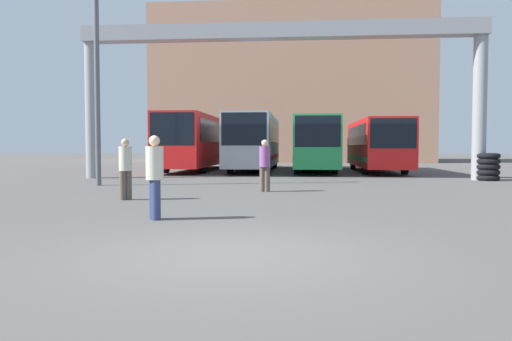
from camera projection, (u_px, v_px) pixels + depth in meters
The scene contains 12 objects.
ground_plane at pixel (231, 254), 6.93m from camera, with size 200.00×200.00×0.00m, color #514F4C.
building_backdrop at pixel (291, 89), 51.17m from camera, with size 26.51×12.00×14.80m.
overhead_gantry at pixel (279, 55), 22.56m from camera, with size 18.24×0.80×7.05m.
bus_slot_0 at pixel (197, 140), 31.13m from camera, with size 2.51×12.40×3.30m.
bus_slot_1 at pixel (255, 140), 30.56m from camera, with size 2.49×11.88×3.28m.
bus_slot_2 at pixel (314, 142), 30.49m from camera, with size 2.45×12.37×3.10m.
bus_slot_3 at pixel (377, 143), 29.28m from camera, with size 2.43×10.58×2.96m.
pedestrian_near_right at pixel (265, 164), 16.43m from camera, with size 0.36×0.36×1.72m.
pedestrian_far_center at pixel (155, 175), 10.15m from camera, with size 0.36×0.36×1.72m.
pedestrian_near_left at pixel (125, 167), 13.91m from camera, with size 0.36×0.36×1.71m.
tire_stack at pixel (488, 167), 21.85m from camera, with size 1.04×1.04×1.20m.
lamp_post at pixel (97, 60), 18.87m from camera, with size 0.36×0.36×8.78m.
Camera 1 is at (0.95, -6.81, 1.50)m, focal length 35.00 mm.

